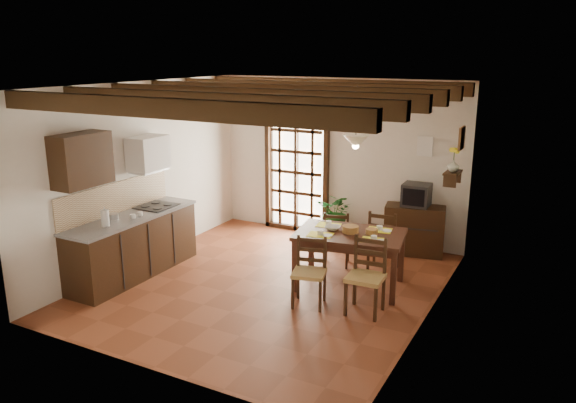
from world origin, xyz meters
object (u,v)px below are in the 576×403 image
Objects in this scene: kitchen_counter at (133,244)px; potted_plant at (337,210)px; chair_far_left at (336,248)px; chair_near_left at (309,284)px; sideboard at (414,230)px; crt_tv at (416,195)px; dining_table at (350,240)px; chair_near_right at (365,290)px; chair_far_right at (384,251)px; pendant_lamp at (356,140)px.

kitchen_counter is 3.48m from potted_plant.
chair_far_left is (2.50, 1.77, -0.20)m from kitchen_counter.
chair_near_left is 1.51m from chair_far_left.
chair_near_left is 2.64m from sideboard.
dining_table is at bearing -106.01° from crt_tv.
chair_near_left is at bearing -116.10° from dining_table.
chair_far_left is 2.02× the size of crt_tv.
potted_plant is (-1.36, -0.03, 0.17)m from sideboard.
chair_near_right is 0.53× the size of potted_plant.
chair_far_right reaches higher than dining_table.
chair_far_right is at bearing 96.59° from chair_near_right.
crt_tv reaches higher than chair_far_left.
pendant_lamp is at bearing 119.01° from chair_near_right.
sideboard is (0.68, 2.54, 0.12)m from chair_near_left.
chair_far_right is 1.93m from pendant_lamp.
sideboard is (0.44, 1.74, -0.29)m from dining_table.
chair_far_right is 0.96m from sideboard.
kitchen_counter is 3.50m from chair_near_right.
chair_near_right is at bearing 95.51° from chair_far_right.
chair_far_right is (-0.25, 1.48, -0.00)m from chair_near_right.
dining_table is 1.81m from crt_tv.
chair_near_right is at bearing -63.84° from dining_table.
chair_near_right is at bearing -59.54° from potted_plant.
crt_tv reaches higher than chair_far_right.
chair_far_right is 1.01× the size of sideboard.
chair_far_left is at bearing 84.89° from chair_near_left.
dining_table is 0.93m from chair_far_right.
crt_tv is at bearing 1.11° from potted_plant.
potted_plant is 2.39m from pendant_lamp.
kitchen_counter is at bearing -126.54° from potted_plant.
pendant_lamp is at bearing 111.79° from chair_far_left.
pendant_lamp is at bearing -60.33° from potted_plant.
chair_far_left is (-0.25, 1.49, -0.01)m from chair_near_left.
sideboard is (-0.04, 2.42, 0.10)m from chair_near_right.
chair_near_right reaches higher than chair_far_left.
chair_near_left reaches higher than chair_far_left.
sideboard is (0.21, 0.94, 0.10)m from chair_far_right.
dining_table is 0.94m from chair_near_left.
kitchen_counter is at bearing -152.00° from sideboard.
chair_far_left is at bearing -133.17° from crt_tv.
potted_plant reaches higher than chair_far_left.
kitchen_counter is 2.55× the size of chair_far_left.
pendant_lamp is (2.99, 1.19, 1.60)m from kitchen_counter.
crt_tv reaches higher than chair_near_right.
crt_tv is at bearing -101.47° from sideboard.
dining_table is at bearing -61.80° from potted_plant.
kitchen_counter is 4.44m from sideboard.
chair_near_right reaches higher than sideboard.
dining_table is 1.68× the size of chair_far_right.
chair_far_left is at bearing -142.86° from sideboard.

